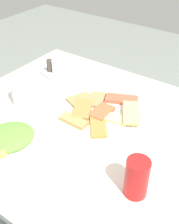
% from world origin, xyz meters
% --- Properties ---
extents(dining_table, '(1.02, 0.88, 0.75)m').
position_xyz_m(dining_table, '(0.00, 0.00, 0.67)').
color(dining_table, silver).
rests_on(dining_table, ground_plane).
extents(pide_platter, '(0.35, 0.33, 0.04)m').
position_xyz_m(pide_platter, '(-0.02, -0.08, 0.77)').
color(pide_platter, white).
rests_on(pide_platter, dining_table).
extents(salad_plate_greens, '(0.23, 0.23, 0.04)m').
position_xyz_m(salad_plate_greens, '(0.14, 0.23, 0.77)').
color(salad_plate_greens, white).
rests_on(salad_plate_greens, dining_table).
extents(soda_can, '(0.09, 0.09, 0.12)m').
position_xyz_m(soda_can, '(-0.31, 0.18, 0.82)').
color(soda_can, red).
rests_on(soda_can, dining_table).
extents(drinking_glass, '(0.07, 0.07, 0.11)m').
position_xyz_m(drinking_glass, '(0.27, 0.04, 0.81)').
color(drinking_glass, silver).
rests_on(drinking_glass, dining_table).
extents(paper_napkin, '(0.18, 0.18, 0.00)m').
position_xyz_m(paper_napkin, '(-0.10, 0.23, 0.76)').
color(paper_napkin, white).
rests_on(paper_napkin, dining_table).
extents(fork, '(0.18, 0.07, 0.00)m').
position_xyz_m(fork, '(-0.10, 0.21, 0.76)').
color(fork, silver).
rests_on(fork, paper_napkin).
extents(spoon, '(0.17, 0.06, 0.00)m').
position_xyz_m(spoon, '(-0.10, 0.25, 0.76)').
color(spoon, silver).
rests_on(spoon, paper_napkin).
extents(condiment_caddy, '(0.11, 0.11, 0.07)m').
position_xyz_m(condiment_caddy, '(0.34, -0.22, 0.78)').
color(condiment_caddy, '#B2B2B7').
rests_on(condiment_caddy, dining_table).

